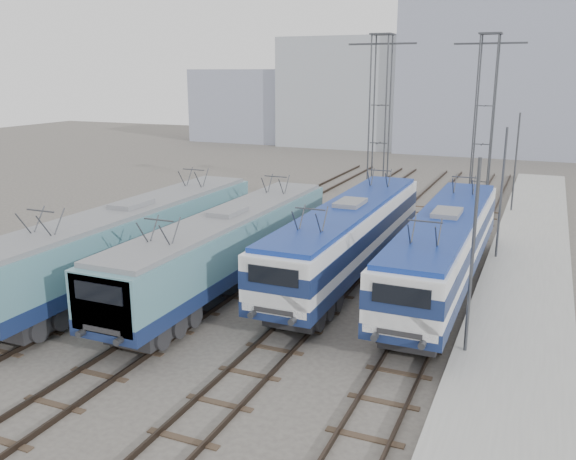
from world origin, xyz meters
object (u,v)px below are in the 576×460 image
Objects in this scene: catenary_tower_east at (484,119)px; mast_rear at (515,165)px; locomotive_far_left at (131,237)px; catenary_tower_west at (379,118)px; mast_front at (472,262)px; mast_mid at (501,196)px; locomotive_center_right at (348,233)px; locomotive_far_right at (444,245)px; locomotive_center_left at (226,245)px.

catenary_tower_east is 1.71× the size of mast_rear.
catenary_tower_west is at bearing 69.65° from locomotive_far_left.
mast_front and mast_rear have the same top height.
mast_front is at bearing -66.73° from catenary_tower_west.
catenary_tower_west reaches higher than mast_rear.
locomotive_far_left is 15.51m from mast_front.
catenary_tower_east is (13.25, 20.20, 4.39)m from locomotive_far_left.
mast_front is 24.00m from mast_rear.
locomotive_center_right is at bearing -139.16° from mast_mid.
catenary_tower_east reaches higher than mast_front.
catenary_tower_east reaches higher than locomotive_far_right.
locomotive_far_left is 1.03× the size of locomotive_center_right.
mast_rear is (15.35, 22.20, 1.25)m from locomotive_far_left.
locomotive_far_left reaches higher than locomotive_far_right.
mast_rear is at bearing 90.00° from mast_mid.
catenary_tower_west is (-2.25, 13.49, 4.40)m from locomotive_center_right.
locomotive_center_right is 1.46× the size of catenary_tower_east.
mast_rear reaches higher than locomotive_center_right.
mast_mid and mast_rear have the same top height.
catenary_tower_east is (8.75, 19.27, 4.48)m from locomotive_center_left.
locomotive_far_left is 14.24m from locomotive_far_right.
locomotive_center_right is 2.50× the size of mast_rear.
catenary_tower_west reaches higher than mast_mid.
mast_rear is (1.85, 17.67, 1.28)m from locomotive_far_right.
mast_mid is at bearing -42.93° from catenary_tower_west.
locomotive_center_left is at bearing 165.89° from mast_front.
locomotive_center_right is 8.49m from mast_mid.
locomotive_center_right is 4.50m from locomotive_far_right.
mast_mid is (8.60, -8.00, -3.14)m from catenary_tower_west.
locomotive_far_right is at bearing 21.84° from locomotive_center_left.
mast_front is (2.10, -22.00, -3.14)m from catenary_tower_east.
mast_front reaches higher than locomotive_center_right.
mast_mid reaches higher than locomotive_center_right.
locomotive_center_left is at bearing -117.02° from mast_rear.
locomotive_center_left is 5.88m from locomotive_center_right.
catenary_tower_west reaches higher than locomotive_far_left.
locomotive_center_right is 18.65m from mast_rear.
mast_front and mast_mid have the same top height.
locomotive_center_left is 0.99× the size of locomotive_center_right.
mast_mid is (15.35, 10.20, 1.25)m from locomotive_far_left.
mast_rear is at bearing 90.00° from mast_front.
locomotive_far_right is at bearing 18.57° from locomotive_far_left.
locomotive_far_right is 2.48× the size of mast_front.
catenary_tower_west is (6.75, 18.20, 4.39)m from locomotive_far_left.
mast_front reaches higher than locomotive_far_right.
catenary_tower_east is (6.50, 2.00, 0.00)m from catenary_tower_west.
locomotive_far_left is at bearing 173.31° from mast_front.
locomotive_far_left is at bearing -161.43° from locomotive_far_right.
locomotive_center_right is at bearing -109.96° from mast_rear.
locomotive_far_right is at bearing -2.26° from locomotive_center_right.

